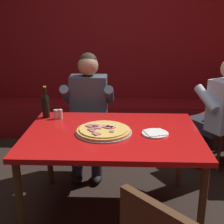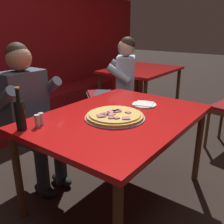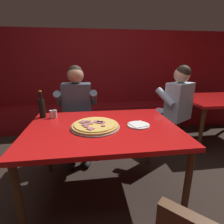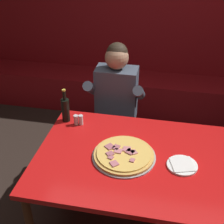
% 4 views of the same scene
% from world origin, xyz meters
% --- Properties ---
extents(ground_plane, '(24.00, 24.00, 0.00)m').
position_xyz_m(ground_plane, '(0.00, 0.00, 0.00)').
color(ground_plane, black).
extents(main_dining_table, '(1.40, 1.02, 0.74)m').
position_xyz_m(main_dining_table, '(0.00, 0.00, 0.67)').
color(main_dining_table, '#4C2D19').
rests_on(main_dining_table, ground_plane).
extents(pizza, '(0.45, 0.45, 0.05)m').
position_xyz_m(pizza, '(-0.07, -0.01, 0.76)').
color(pizza, '#9E9EA3').
rests_on(pizza, main_dining_table).
extents(plate_white_paper, '(0.21, 0.21, 0.02)m').
position_xyz_m(plate_white_paper, '(0.34, -0.03, 0.75)').
color(plate_white_paper, white).
rests_on(plate_white_paper, main_dining_table).
extents(beer_bottle, '(0.07, 0.07, 0.29)m').
position_xyz_m(beer_bottle, '(-0.62, 0.35, 0.85)').
color(beer_bottle, black).
rests_on(beer_bottle, main_dining_table).
extents(shaker_red_pepper_flakes, '(0.04, 0.04, 0.09)m').
position_xyz_m(shaker_red_pepper_flakes, '(-0.48, 0.32, 0.78)').
color(shaker_red_pepper_flakes, silver).
rests_on(shaker_red_pepper_flakes, main_dining_table).
extents(shaker_oregano, '(0.04, 0.04, 0.09)m').
position_xyz_m(shaker_oregano, '(-0.52, 0.31, 0.78)').
color(shaker_oregano, silver).
rests_on(shaker_oregano, main_dining_table).
extents(diner_seated_blue_shirt, '(0.53, 0.53, 1.27)m').
position_xyz_m(diner_seated_blue_shirt, '(-0.28, 0.73, 0.71)').
color(diner_seated_blue_shirt, black).
rests_on(diner_seated_blue_shirt, ground_plane).
extents(dining_chair_side_aisle, '(0.62, 0.62, 0.92)m').
position_xyz_m(dining_chair_side_aisle, '(1.16, 0.99, 0.55)').
color(dining_chair_side_aisle, '#4C2D19').
rests_on(dining_chair_side_aisle, ground_plane).
extents(diner_standing_companion, '(0.62, 0.64, 1.27)m').
position_xyz_m(diner_standing_companion, '(1.08, 0.76, 0.71)').
color(diner_standing_companion, black).
rests_on(diner_standing_companion, ground_plane).
extents(background_dining_table, '(1.29, 0.93, 0.74)m').
position_xyz_m(background_dining_table, '(2.03, 0.98, 0.66)').
color(background_dining_table, '#4C2D19').
rests_on(background_dining_table, ground_plane).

